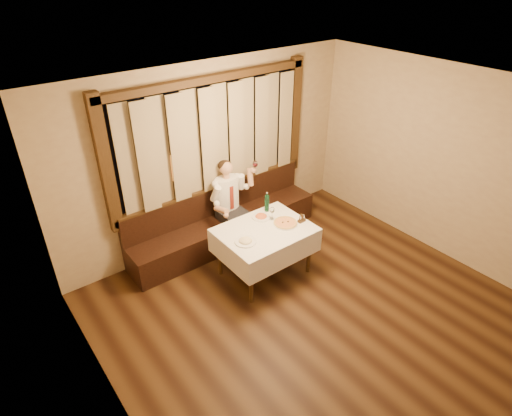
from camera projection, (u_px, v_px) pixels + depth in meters
room at (304, 204)px, 5.00m from camera, size 5.01×6.01×2.81m
banquette at (224, 224)px, 6.80m from camera, size 3.20×0.61×0.94m
dining_table at (265, 235)px, 5.93m from camera, size 1.27×0.97×0.76m
pizza at (285, 223)px, 5.98m from camera, size 0.35×0.35×0.04m
pasta_red at (261, 215)px, 6.11m from camera, size 0.27×0.27×0.09m
pasta_cream at (246, 240)px, 5.59m from camera, size 0.29×0.29×0.10m
green_bottle at (267, 203)px, 6.22m from camera, size 0.07×0.07×0.31m
table_wine_glass at (272, 210)px, 6.02m from camera, size 0.08×0.08×0.20m
cruet_caddy at (302, 219)px, 6.01m from camera, size 0.11×0.06×0.12m
seated_man at (230, 198)px, 6.52m from camera, size 0.76×0.57×1.39m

